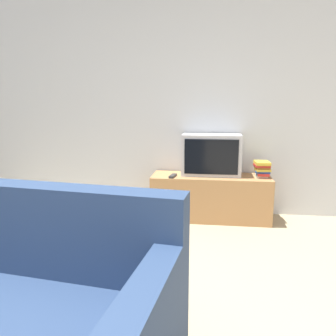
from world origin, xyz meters
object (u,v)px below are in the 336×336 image
at_px(tv_stand, 210,197).
at_px(remote_on_stand, 173,176).
at_px(book_stack, 262,169).
at_px(television, 211,155).

xyz_separation_m(tv_stand, remote_on_stand, (-0.43, -0.12, 0.27)).
distance_m(tv_stand, remote_on_stand, 0.52).
bearing_deg(remote_on_stand, book_stack, 6.64).
bearing_deg(book_stack, remote_on_stand, -173.36).
relative_size(tv_stand, book_stack, 5.96).
bearing_deg(remote_on_stand, tv_stand, 15.56).
relative_size(tv_stand, remote_on_stand, 7.32).
bearing_deg(tv_stand, television, 92.72).
height_order(book_stack, remote_on_stand, book_stack).
distance_m(tv_stand, book_stack, 0.67).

